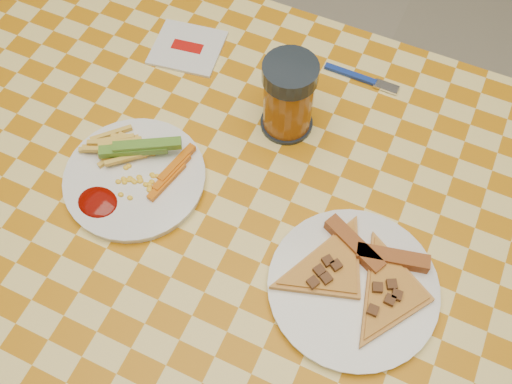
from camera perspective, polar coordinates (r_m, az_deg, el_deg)
ground at (r=1.53m, az=-0.99°, el=-16.02°), size 8.00×8.00×0.00m
table at (r=0.88m, az=-1.67°, el=-5.70°), size 1.28×0.88×0.76m
plate_left at (r=0.86m, az=-11.99°, el=1.29°), size 0.25×0.25×0.01m
plate_right at (r=0.78m, az=9.64°, el=-9.43°), size 0.27×0.27×0.01m
fries_veggies at (r=0.86m, az=-12.15°, el=2.86°), size 0.18×0.17×0.04m
pizza_slices at (r=0.77m, az=10.38°, el=-8.25°), size 0.26×0.22×0.02m
drink_glass at (r=0.86m, az=3.26°, el=9.40°), size 0.08×0.08×0.13m
napkin at (r=1.01m, az=-6.87°, el=14.14°), size 0.13×0.12×0.01m
fork at (r=0.98m, az=10.57°, el=11.12°), size 0.13×0.02×0.01m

